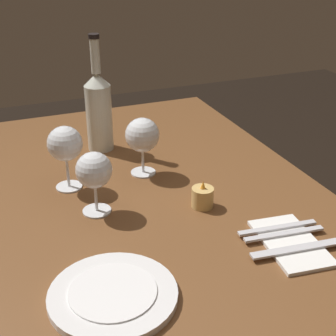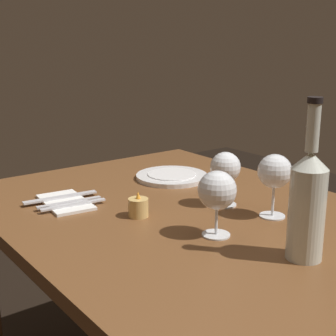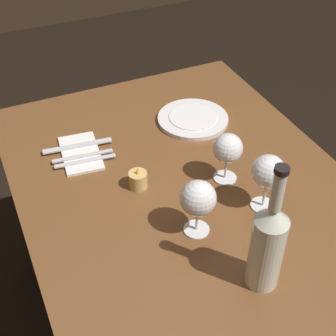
% 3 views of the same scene
% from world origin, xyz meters
% --- Properties ---
extents(dining_table, '(1.30, 0.90, 0.74)m').
position_xyz_m(dining_table, '(0.00, 0.00, 0.65)').
color(dining_table, brown).
rests_on(dining_table, ground).
extents(wine_glass_left, '(0.09, 0.09, 0.16)m').
position_xyz_m(wine_glass_left, '(-0.12, -0.15, 0.86)').
color(wine_glass_left, white).
rests_on(wine_glass_left, dining_table).
extents(wine_glass_right, '(0.09, 0.09, 0.15)m').
position_xyz_m(wine_glass_right, '(-0.12, 0.05, 0.85)').
color(wine_glass_right, white).
rests_on(wine_glass_right, dining_table).
extents(wine_glass_centre, '(0.08, 0.08, 0.15)m').
position_xyz_m(wine_glass_centre, '(0.02, -0.11, 0.84)').
color(wine_glass_centre, white).
rests_on(wine_glass_centre, dining_table).
extents(wine_bottle, '(0.07, 0.07, 0.33)m').
position_xyz_m(wine_bottle, '(-0.32, -0.01, 0.86)').
color(wine_bottle, silver).
rests_on(wine_bottle, dining_table).
extents(votive_candle, '(0.05, 0.05, 0.07)m').
position_xyz_m(votive_candle, '(0.09, 0.12, 0.76)').
color(votive_candle, '#DBB266').
rests_on(votive_candle, dining_table).
extents(dinner_plate, '(0.23, 0.23, 0.02)m').
position_xyz_m(dinner_plate, '(0.32, -0.16, 0.75)').
color(dinner_plate, white).
rests_on(dinner_plate, dining_table).
extents(folded_napkin, '(0.20, 0.13, 0.01)m').
position_xyz_m(folded_napkin, '(0.30, 0.23, 0.74)').
color(folded_napkin, white).
rests_on(folded_napkin, dining_table).
extents(fork_inner, '(0.03, 0.18, 0.00)m').
position_xyz_m(fork_inner, '(0.27, 0.23, 0.75)').
color(fork_inner, silver).
rests_on(fork_inner, folded_napkin).
extents(fork_outer, '(0.03, 0.18, 0.00)m').
position_xyz_m(fork_outer, '(0.25, 0.23, 0.75)').
color(fork_outer, silver).
rests_on(fork_outer, folded_napkin).
extents(table_knife, '(0.04, 0.21, 0.00)m').
position_xyz_m(table_knife, '(0.33, 0.23, 0.75)').
color(table_knife, silver).
rests_on(table_knife, folded_napkin).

